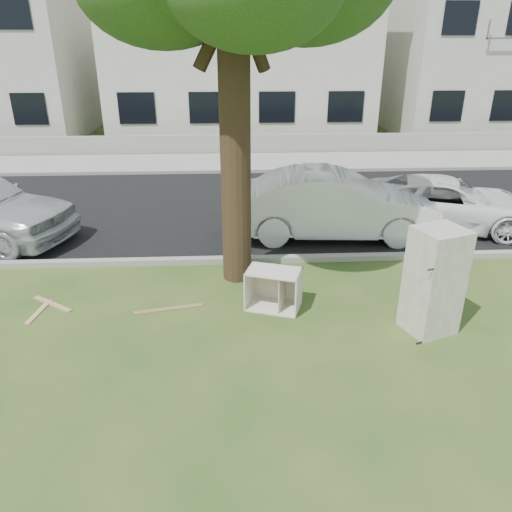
{
  "coord_description": "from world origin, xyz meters",
  "views": [
    {
      "loc": [
        -0.47,
        -6.87,
        4.35
      ],
      "look_at": [
        -0.1,
        0.6,
        0.97
      ],
      "focal_mm": 35.0,
      "sensor_mm": 36.0,
      "label": 1
    }
  ],
  "objects_px": {
    "car_center": "(335,204)",
    "car_right": "(447,203)",
    "fridge": "(434,281)",
    "cabinet": "(274,289)"
  },
  "relations": [
    {
      "from": "car_center",
      "to": "car_right",
      "type": "bearing_deg",
      "value": -76.83
    },
    {
      "from": "fridge",
      "to": "car_right",
      "type": "distance_m",
      "value": 4.96
    },
    {
      "from": "fridge",
      "to": "car_center",
      "type": "xyz_separation_m",
      "value": [
        -0.75,
        4.02,
        -0.09
      ]
    },
    {
      "from": "fridge",
      "to": "cabinet",
      "type": "bearing_deg",
      "value": 141.77
    },
    {
      "from": "cabinet",
      "to": "car_right",
      "type": "bearing_deg",
      "value": 58.41
    },
    {
      "from": "fridge",
      "to": "car_center",
      "type": "bearing_deg",
      "value": 80.61
    },
    {
      "from": "car_center",
      "to": "fridge",
      "type": "bearing_deg",
      "value": -165.99
    },
    {
      "from": "car_center",
      "to": "car_right",
      "type": "xyz_separation_m",
      "value": [
        2.81,
        0.48,
        -0.17
      ]
    },
    {
      "from": "cabinet",
      "to": "car_right",
      "type": "height_order",
      "value": "car_right"
    },
    {
      "from": "cabinet",
      "to": "car_center",
      "type": "distance_m",
      "value": 3.65
    }
  ]
}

